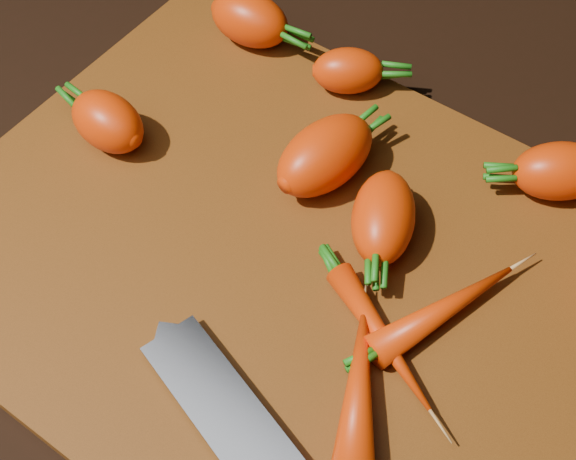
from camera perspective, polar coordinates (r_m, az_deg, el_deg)
The scene contains 11 objects.
ground at distance 0.60m, azimuth -0.56°, elevation -2.56°, with size 2.00×2.00×0.01m, color black.
cutting_board at distance 0.59m, azimuth -0.57°, elevation -1.99°, with size 0.50×0.40×0.01m, color brown.
carrot_0 at distance 0.72m, azimuth -2.73°, elevation 14.74°, with size 0.07×0.05×0.05m, color #F13400.
carrot_1 at distance 0.65m, azimuth -12.71°, elevation 7.53°, with size 0.07×0.05×0.05m, color #F13400.
carrot_2 at distance 0.58m, azimuth 6.79°, elevation 0.90°, with size 0.08×0.05×0.05m, color #F13400.
carrot_3 at distance 0.61m, azimuth 2.66°, elevation 5.33°, with size 0.09×0.05×0.05m, color #F13400.
carrot_4 at distance 0.64m, azimuth 18.76°, elevation 3.98°, with size 0.07×0.04×0.04m, color #F13400.
carrot_5 at distance 0.68m, azimuth 4.29°, elevation 11.22°, with size 0.06×0.04×0.04m, color #F13400.
carrot_7 at distance 0.56m, azimuth 11.03°, elevation -5.58°, with size 0.12×0.02×0.02m, color #F13400.
carrot_8 at distance 0.54m, azimuth 6.69°, elevation -7.59°, with size 0.12×0.02×0.02m, color #F13400.
carrot_9 at distance 0.52m, azimuth 5.02°, elevation -11.36°, with size 0.11×0.03×0.03m, color #F13400.
Camera 1 is at (0.19, -0.26, 0.50)m, focal length 50.00 mm.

